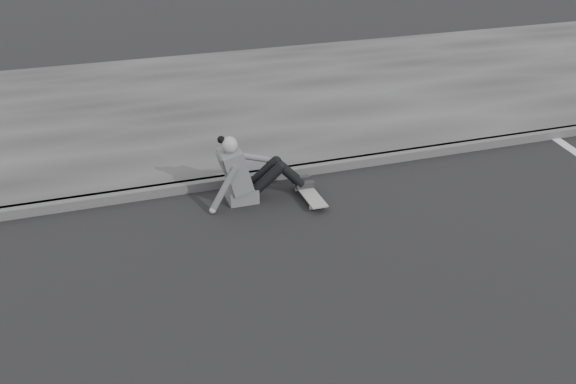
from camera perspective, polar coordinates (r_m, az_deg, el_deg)
The scene contains 5 objects.
ground at distance 7.02m, azimuth 15.91°, elevation -6.03°, with size 80.00×80.00×0.00m, color black.
curb at distance 8.94m, azimuth 7.00°, elevation 2.78°, with size 24.00×0.16×0.12m, color #4B4B4B.
sidewalk at distance 11.54m, azimuth 0.60°, elevation 8.69°, with size 24.00×6.00×0.12m, color #383838.
skateboard at distance 7.94m, azimuth 1.91°, elevation -0.19°, with size 0.20×0.78×0.09m.
seated_woman at distance 7.83m, azimuth -3.73°, elevation 1.68°, with size 1.38×0.46×0.88m.
Camera 1 is at (-3.62, -4.72, 3.73)m, focal length 40.00 mm.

